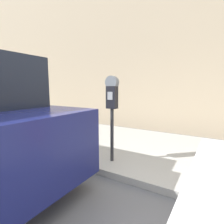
{
  "coord_description": "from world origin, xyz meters",
  "views": [
    {
      "loc": [
        1.0,
        -1.31,
        1.36
      ],
      "look_at": [
        -0.5,
        1.18,
        0.96
      ],
      "focal_mm": 28.0,
      "sensor_mm": 36.0,
      "label": 1
    }
  ],
  "objects": [
    {
      "name": "ground_plane",
      "position": [
        0.0,
        0.0,
        0.0
      ],
      "size": [
        60.0,
        60.0,
        0.0
      ],
      "primitive_type": "plane",
      "color": "slate"
    },
    {
      "name": "sidewalk",
      "position": [
        0.0,
        2.2,
        0.05
      ],
      "size": [
        24.0,
        2.8,
        0.1
      ],
      "color": "#ADAAA3",
      "rests_on": "ground_plane"
    },
    {
      "name": "building_facade",
      "position": [
        0.0,
        4.21,
        3.47
      ],
      "size": [
        24.0,
        0.3,
        6.95
      ],
      "color": "tan",
      "rests_on": "ground_plane"
    },
    {
      "name": "parking_meter",
      "position": [
        -0.5,
        1.18,
        1.15
      ],
      "size": [
        0.22,
        0.12,
        1.46
      ],
      "color": "#2D2D30",
      "rests_on": "sidewalk"
    }
  ]
}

